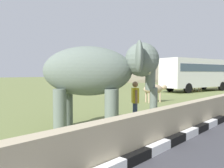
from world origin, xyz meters
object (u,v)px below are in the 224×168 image
elephant (98,73)px  cow_near (154,89)px  bus_red (207,73)px  bus_white (197,72)px  cow_mid (196,83)px  person_handler (135,100)px

elephant → cow_near: 8.29m
elephant → bus_red: bearing=13.8°
bus_white → cow_mid: (-0.19, -0.06, -1.21)m
bus_white → bus_red: (12.34, 3.34, 0.00)m
bus_red → person_handler: bearing=-164.8°
elephant → bus_white: bearing=13.0°
cow_near → cow_mid: 11.29m
person_handler → bus_red: (29.78, 8.08, 1.16)m
elephant → cow_mid: bearing=12.9°
bus_white → cow_mid: bus_white is taller
person_handler → cow_near: person_handler is taller
elephant → cow_near: size_ratio=2.05×
cow_mid → person_handler: bearing=-164.8°
bus_red → cow_near: bus_red is taller
elephant → cow_mid: (18.92, 4.35, -1.12)m
cow_near → cow_mid: bearing=8.5°
bus_white → cow_near: size_ratio=5.01×
person_handler → bus_red: bearing=15.2°
cow_near → cow_mid: size_ratio=0.99×
person_handler → bus_red: size_ratio=0.17×
bus_red → bus_white: bearing=-164.8°
elephant → person_handler: size_ratio=2.36×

